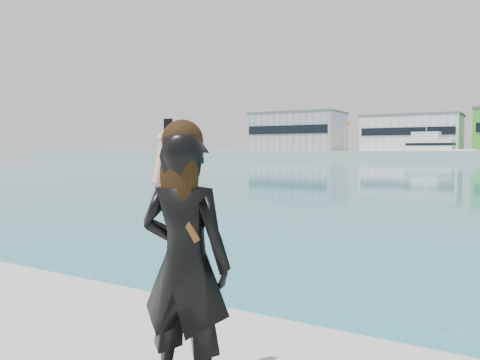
{
  "coord_description": "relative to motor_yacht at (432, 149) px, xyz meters",
  "views": [
    {
      "loc": [
        2.19,
        -2.95,
        2.41
      ],
      "look_at": [
        0.36,
        0.14,
        2.17
      ],
      "focal_mm": 35.0,
      "sensor_mm": 36.0,
      "label": 1
    }
  ],
  "objects": [
    {
      "name": "motor_yacht",
      "position": [
        0.0,
        0.0,
        0.0
      ],
      "size": [
        18.8,
        6.6,
        8.61
      ],
      "rotation": [
        0.0,
        0.0,
        -0.08
      ],
      "color": "silver",
      "rests_on": "ground"
    },
    {
      "name": "woman",
      "position": [
        15.41,
        -116.53,
        -0.7
      ],
      "size": [
        0.69,
        0.51,
        1.82
      ],
      "rotation": [
        0.0,
        0.0,
        3.3
      ],
      "color": "black",
      "rests_on": "near_quay"
    },
    {
      "name": "warehouse_white",
      "position": [
        -6.95,
        12.01,
        4.34
      ],
      "size": [
        24.48,
        15.35,
        9.5
      ],
      "color": "silver",
      "rests_on": "far_quay"
    },
    {
      "name": "warehouse_grey_left",
      "position": [
        -39.95,
        12.01,
        5.34
      ],
      "size": [
        26.52,
        16.36,
        11.5
      ],
      "color": "gray",
      "rests_on": "far_quay"
    },
    {
      "name": "flagpole_left",
      "position": [
        -22.86,
        5.03,
        4.12
      ],
      "size": [
        1.28,
        0.16,
        8.0
      ],
      "color": "silver",
      "rests_on": "far_quay"
    },
    {
      "name": "buoy_far",
      "position": [
        -13.8,
        -22.13,
        -2.42
      ],
      "size": [
        0.5,
        0.5,
        0.5
      ],
      "primitive_type": "sphere",
      "color": "#FFFE0D",
      "rests_on": "ground"
    }
  ]
}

